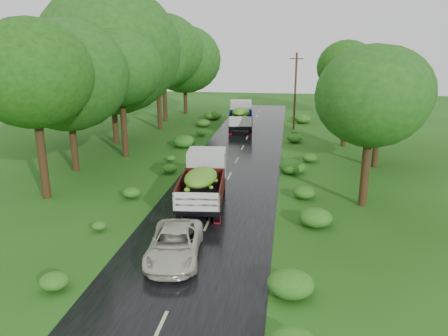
% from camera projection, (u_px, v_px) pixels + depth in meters
% --- Properties ---
extents(ground, '(120.00, 120.00, 0.00)m').
position_uv_depth(ground, '(189.00, 264.00, 17.45)').
color(ground, '#1D430E').
rests_on(ground, ground).
extents(road, '(6.50, 80.00, 0.02)m').
position_uv_depth(road, '(211.00, 216.00, 22.19)').
color(road, black).
rests_on(road, ground).
extents(road_lines, '(0.12, 69.60, 0.00)m').
position_uv_depth(road_lines, '(214.00, 209.00, 23.14)').
color(road_lines, '#BFB78C').
rests_on(road_lines, road).
extents(truck_near, '(2.72, 6.32, 2.58)m').
position_uv_depth(truck_near, '(204.00, 178.00, 23.53)').
color(truck_near, black).
rests_on(truck_near, ground).
extents(truck_far, '(2.83, 6.46, 2.63)m').
position_uv_depth(truck_far, '(241.00, 115.00, 43.66)').
color(truck_far, black).
rests_on(truck_far, ground).
extents(car, '(2.55, 4.64, 1.23)m').
position_uv_depth(car, '(175.00, 244.00, 17.78)').
color(car, beige).
rests_on(car, road).
extents(utility_pole, '(1.31, 0.24, 7.49)m').
position_uv_depth(utility_pole, '(295.00, 91.00, 42.97)').
color(utility_pole, '#382616').
rests_on(utility_pole, ground).
extents(trees_left, '(6.86, 34.02, 10.01)m').
position_uv_depth(trees_left, '(133.00, 60.00, 37.85)').
color(trees_left, black).
rests_on(trees_left, ground).
extents(trees_right, '(5.64, 32.45, 7.44)m').
position_uv_depth(trees_right, '(360.00, 82.00, 34.54)').
color(trees_right, black).
rests_on(trees_right, ground).
extents(shrubs, '(11.90, 44.00, 0.70)m').
position_uv_depth(shrubs, '(233.00, 163.00, 30.64)').
color(shrubs, '#235D16').
rests_on(shrubs, ground).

